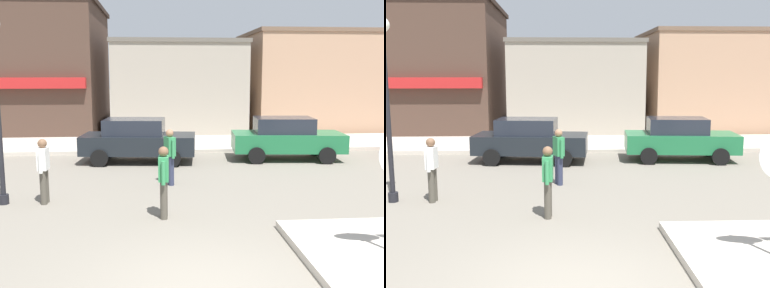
% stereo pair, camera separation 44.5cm
% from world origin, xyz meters
% --- Properties ---
extents(kerb_far, '(80.00, 4.00, 0.15)m').
position_xyz_m(kerb_far, '(0.00, 13.42, 0.07)').
color(kerb_far, beige).
rests_on(kerb_far, ground).
extents(lamp_post, '(0.36, 0.36, 4.54)m').
position_xyz_m(lamp_post, '(-4.42, 4.93, 2.96)').
color(lamp_post, black).
rests_on(lamp_post, ground).
extents(parked_car_nearest, '(4.16, 2.20, 1.56)m').
position_xyz_m(parked_car_nearest, '(-1.30, 9.87, 0.81)').
color(parked_car_nearest, black).
rests_on(parked_car_nearest, ground).
extents(parked_car_second, '(4.14, 2.15, 1.56)m').
position_xyz_m(parked_car_second, '(4.14, 9.90, 0.81)').
color(parked_car_second, '#1E6B3D').
rests_on(parked_car_second, ground).
extents(pedestrian_crossing_near, '(0.24, 0.55, 1.61)m').
position_xyz_m(pedestrian_crossing_near, '(-0.53, 3.53, 0.87)').
color(pedestrian_crossing_near, '#4C473D').
rests_on(pedestrian_crossing_near, ground).
extents(pedestrian_crossing_far, '(0.34, 0.54, 1.61)m').
position_xyz_m(pedestrian_crossing_far, '(-0.28, 6.49, 0.87)').
color(pedestrian_crossing_far, '#2D334C').
rests_on(pedestrian_crossing_far, ground).
extents(pedestrian_kerb_side, '(0.24, 0.55, 1.61)m').
position_xyz_m(pedestrian_kerb_side, '(-3.43, 4.90, 0.87)').
color(pedestrian_kerb_side, '#4C473D').
rests_on(pedestrian_kerb_side, ground).
extents(building_corner_shop, '(8.89, 9.40, 6.86)m').
position_xyz_m(building_corner_shop, '(-7.93, 19.86, 3.44)').
color(building_corner_shop, '#473328').
rests_on(building_corner_shop, ground).
extents(building_storefront_left_near, '(6.83, 7.43, 4.80)m').
position_xyz_m(building_storefront_left_near, '(0.60, 19.06, 2.40)').
color(building_storefront_left_near, '#9E9384').
rests_on(building_storefront_left_near, ground).
extents(building_storefront_left_mid, '(8.54, 6.79, 5.37)m').
position_xyz_m(building_storefront_left_mid, '(8.80, 19.10, 2.69)').
color(building_storefront_left_mid, tan).
rests_on(building_storefront_left_mid, ground).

